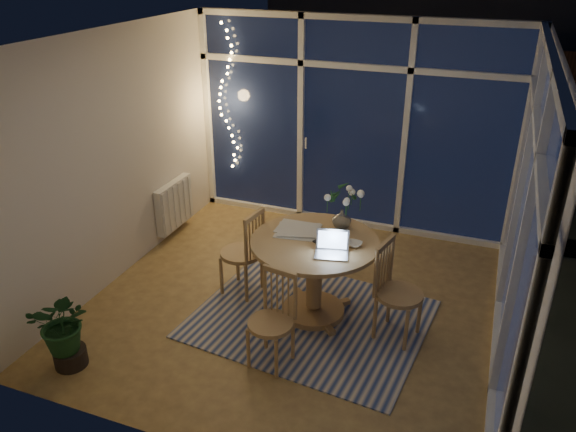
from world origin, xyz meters
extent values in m
plane|color=brown|center=(0.00, 0.00, 0.00)|extent=(4.00, 4.00, 0.00)
plane|color=silver|center=(0.00, 0.00, 2.60)|extent=(4.00, 4.00, 0.00)
cube|color=silver|center=(0.00, 2.00, 1.30)|extent=(4.00, 0.04, 2.60)
cube|color=silver|center=(0.00, -2.00, 1.30)|extent=(4.00, 0.04, 2.60)
cube|color=silver|center=(-2.00, 0.00, 1.30)|extent=(0.04, 4.00, 2.60)
cube|color=silver|center=(2.00, 0.00, 1.30)|extent=(0.04, 4.00, 2.60)
cube|color=white|center=(0.00, 1.96, 1.30)|extent=(4.00, 0.10, 2.60)
cube|color=white|center=(1.96, 0.00, 1.30)|extent=(0.10, 4.00, 2.60)
cube|color=silver|center=(-1.94, 0.90, 0.40)|extent=(0.10, 0.70, 0.58)
cube|color=black|center=(0.50, 5.00, -0.06)|extent=(12.00, 6.00, 0.10)
cube|color=#312011|center=(0.00, 5.50, 0.90)|extent=(11.00, 0.08, 1.80)
cube|color=#2D3037|center=(0.30, 8.50, 2.20)|extent=(7.00, 3.00, 2.20)
sphere|color=#173216|center=(-0.80, 3.40, 0.45)|extent=(0.90, 0.90, 0.90)
cube|color=beige|center=(0.22, -0.23, 0.01)|extent=(2.32, 1.93, 0.01)
cylinder|color=#AE864E|center=(0.22, -0.13, 0.41)|extent=(1.32, 1.32, 0.82)
cube|color=#AE864E|center=(-0.60, -0.01, 0.48)|extent=(0.50, 0.50, 0.96)
cube|color=#AE864E|center=(1.05, -0.19, 0.48)|extent=(0.54, 0.54, 0.97)
cube|color=#AE864E|center=(0.11, -0.95, 0.44)|extent=(0.47, 0.47, 0.88)
imported|color=silver|center=(0.38, 0.21, 0.93)|extent=(0.22, 0.22, 0.21)
imported|color=silver|center=(0.59, -0.10, 0.84)|extent=(0.17, 0.17, 0.04)
cube|color=silver|center=(0.03, 0.00, 0.83)|extent=(0.46, 0.39, 0.02)
cube|color=black|center=(0.27, -0.16, 0.83)|extent=(0.12, 0.10, 0.01)
imported|color=#17411D|center=(-1.50, -1.58, 0.38)|extent=(0.66, 0.61, 0.76)
camera|label=1|loc=(1.62, -4.50, 3.28)|focal=35.00mm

